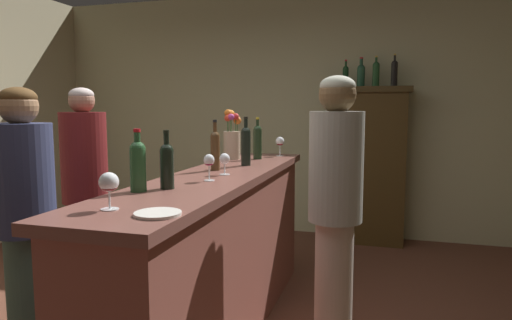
{
  "coord_description": "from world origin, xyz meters",
  "views": [
    {
      "loc": [
        1.26,
        -2.39,
        1.46
      ],
      "look_at": [
        0.56,
        0.04,
        1.16
      ],
      "focal_mm": 32.13,
      "sensor_mm": 36.0,
      "label": 1
    }
  ],
  "objects_px": {
    "wine_bottle_merlot": "(138,163)",
    "display_bottle_left": "(346,75)",
    "patron_near_entrance": "(86,192)",
    "display_cabinet": "(366,162)",
    "display_bottle_midright": "(394,72)",
    "wine_bottle_riesling": "(246,144)",
    "wine_bottle_syrah": "(215,148)",
    "wine_glass_spare": "(225,160)",
    "bartender": "(335,202)",
    "bar_counter": "(217,256)",
    "wine_glass_rear": "(109,184)",
    "wine_bottle_rose": "(257,140)",
    "display_bottle_center": "(376,73)",
    "patron_tall": "(25,217)",
    "wine_glass_mid": "(280,142)",
    "cheese_plate": "(158,214)",
    "display_bottle_midleft": "(361,74)",
    "wine_glass_front": "(209,162)",
    "wine_bottle_pinot": "(167,163)",
    "flower_arrangement": "(232,138)"
  },
  "relations": [
    {
      "from": "bartender",
      "to": "wine_bottle_rose",
      "type": "bearing_deg",
      "value": -55.03
    },
    {
      "from": "display_bottle_midright",
      "to": "bar_counter",
      "type": "bearing_deg",
      "value": -113.7
    },
    {
      "from": "wine_glass_spare",
      "to": "bartender",
      "type": "bearing_deg",
      "value": -0.85
    },
    {
      "from": "display_bottle_center",
      "to": "display_bottle_midright",
      "type": "xyz_separation_m",
      "value": [
        0.18,
        0.0,
        0.0
      ]
    },
    {
      "from": "display_bottle_left",
      "to": "patron_near_entrance",
      "type": "bearing_deg",
      "value": -123.04
    },
    {
      "from": "display_bottle_left",
      "to": "bartender",
      "type": "relative_size",
      "value": 0.18
    },
    {
      "from": "display_bottle_center",
      "to": "bar_counter",
      "type": "bearing_deg",
      "value": -109.91
    },
    {
      "from": "display_bottle_midleft",
      "to": "display_bottle_midright",
      "type": "distance_m",
      "value": 0.34
    },
    {
      "from": "patron_near_entrance",
      "to": "patron_tall",
      "type": "distance_m",
      "value": 0.67
    },
    {
      "from": "wine_glass_rear",
      "to": "display_bottle_midright",
      "type": "bearing_deg",
      "value": 72.05
    },
    {
      "from": "cheese_plate",
      "to": "display_bottle_center",
      "type": "xyz_separation_m",
      "value": [
        0.69,
        3.44,
        0.76
      ]
    },
    {
      "from": "wine_bottle_syrah",
      "to": "display_bottle_midleft",
      "type": "distance_m",
      "value": 2.43
    },
    {
      "from": "wine_bottle_merlot",
      "to": "display_bottle_left",
      "type": "relative_size",
      "value": 1.07
    },
    {
      "from": "display_bottle_midright",
      "to": "display_bottle_left",
      "type": "bearing_deg",
      "value": 180.0
    },
    {
      "from": "wine_bottle_merlot",
      "to": "wine_bottle_pinot",
      "type": "relative_size",
      "value": 1.04
    },
    {
      "from": "display_bottle_midleft",
      "to": "bar_counter",
      "type": "bearing_deg",
      "value": -106.61
    },
    {
      "from": "patron_near_entrance",
      "to": "bartender",
      "type": "xyz_separation_m",
      "value": [
        1.7,
        -0.05,
        0.04
      ]
    },
    {
      "from": "wine_glass_spare",
      "to": "display_bottle_left",
      "type": "distance_m",
      "value": 2.52
    },
    {
      "from": "bar_counter",
      "to": "display_bottle_midright",
      "type": "distance_m",
      "value": 2.9
    },
    {
      "from": "bar_counter",
      "to": "wine_glass_rear",
      "type": "distance_m",
      "value": 1.21
    },
    {
      "from": "display_bottle_left",
      "to": "wine_bottle_merlot",
      "type": "bearing_deg",
      "value": -103.18
    },
    {
      "from": "wine_bottle_syrah",
      "to": "display_bottle_midright",
      "type": "distance_m",
      "value": 2.56
    },
    {
      "from": "display_cabinet",
      "to": "display_bottle_center",
      "type": "height_order",
      "value": "display_bottle_center"
    },
    {
      "from": "wine_bottle_riesling",
      "to": "flower_arrangement",
      "type": "xyz_separation_m",
      "value": [
        -0.23,
        0.35,
        0.01
      ]
    },
    {
      "from": "display_cabinet",
      "to": "display_bottle_left",
      "type": "height_order",
      "value": "display_bottle_left"
    },
    {
      "from": "cheese_plate",
      "to": "display_bottle_midright",
      "type": "distance_m",
      "value": 3.63
    },
    {
      "from": "bar_counter",
      "to": "wine_bottle_riesling",
      "type": "relative_size",
      "value": 7.67
    },
    {
      "from": "wine_bottle_merlot",
      "to": "wine_bottle_rose",
      "type": "bearing_deg",
      "value": 83.54
    },
    {
      "from": "display_bottle_center",
      "to": "display_bottle_left",
      "type": "bearing_deg",
      "value": 180.0
    },
    {
      "from": "display_cabinet",
      "to": "wine_bottle_riesling",
      "type": "relative_size",
      "value": 4.86
    },
    {
      "from": "wine_bottle_rose",
      "to": "display_bottle_midright",
      "type": "distance_m",
      "value": 1.93
    },
    {
      "from": "patron_near_entrance",
      "to": "display_cabinet",
      "type": "bearing_deg",
      "value": 42.8
    },
    {
      "from": "wine_bottle_syrah",
      "to": "wine_glass_rear",
      "type": "bearing_deg",
      "value": -89.5
    },
    {
      "from": "cheese_plate",
      "to": "bartender",
      "type": "height_order",
      "value": "bartender"
    },
    {
      "from": "display_bottle_left",
      "to": "wine_glass_rear",
      "type": "bearing_deg",
      "value": -100.16
    },
    {
      "from": "wine_bottle_pinot",
      "to": "wine_glass_spare",
      "type": "height_order",
      "value": "wine_bottle_pinot"
    },
    {
      "from": "bar_counter",
      "to": "display_bottle_midleft",
      "type": "xyz_separation_m",
      "value": [
        0.71,
        2.38,
        1.27
      ]
    },
    {
      "from": "wine_glass_rear",
      "to": "wine_glass_mid",
      "type": "bearing_deg",
      "value": 84.86
    },
    {
      "from": "wine_glass_mid",
      "to": "wine_bottle_riesling",
      "type": "bearing_deg",
      "value": -97.33
    },
    {
      "from": "display_bottle_midleft",
      "to": "patron_tall",
      "type": "distance_m",
      "value": 3.52
    },
    {
      "from": "wine_bottle_pinot",
      "to": "patron_tall",
      "type": "height_order",
      "value": "patron_tall"
    },
    {
      "from": "wine_bottle_merlot",
      "to": "wine_glass_front",
      "type": "bearing_deg",
      "value": 62.32
    },
    {
      "from": "wine_glass_spare",
      "to": "bartender",
      "type": "height_order",
      "value": "bartender"
    },
    {
      "from": "wine_bottle_syrah",
      "to": "display_bottle_left",
      "type": "bearing_deg",
      "value": 74.31
    },
    {
      "from": "wine_bottle_merlot",
      "to": "display_bottle_left",
      "type": "bearing_deg",
      "value": 76.82
    },
    {
      "from": "wine_glass_front",
      "to": "wine_bottle_merlot",
      "type": "bearing_deg",
      "value": -117.68
    },
    {
      "from": "display_cabinet",
      "to": "wine_glass_front",
      "type": "height_order",
      "value": "display_cabinet"
    },
    {
      "from": "flower_arrangement",
      "to": "cheese_plate",
      "type": "relative_size",
      "value": 2.16
    },
    {
      "from": "patron_near_entrance",
      "to": "wine_bottle_rose",
      "type": "bearing_deg",
      "value": 29.76
    },
    {
      "from": "wine_glass_mid",
      "to": "cheese_plate",
      "type": "bearing_deg",
      "value": -89.04
    }
  ]
}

